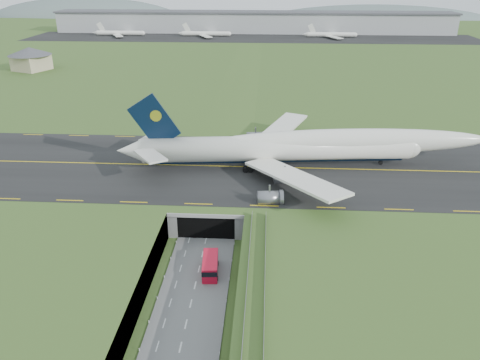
{
  "coord_description": "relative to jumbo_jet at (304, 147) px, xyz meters",
  "views": [
    {
      "loc": [
        12.08,
        -75.61,
        52.03
      ],
      "look_at": [
        6.38,
        20.0,
        8.36
      ],
      "focal_mm": 35.0,
      "sensor_mm": 36.0,
      "label": 1
    }
  ],
  "objects": [
    {
      "name": "jumbo_jet",
      "position": [
        0.0,
        0.0,
        0.0
      ],
      "size": [
        92.9,
        59.79,
        19.88
      ],
      "rotation": [
        0.0,
        0.0,
        0.1
      ],
      "color": "white",
      "rests_on": "ground"
    },
    {
      "name": "taxiway",
      "position": [
        -21.38,
        -1.37,
        -5.26
      ],
      "size": [
        800.0,
        44.0,
        0.18
      ],
      "primitive_type": "cube",
      "color": "black",
      "rests_on": "airfield_deck"
    },
    {
      "name": "shuttle_tram",
      "position": [
        -19.11,
        -38.22,
        -9.67
      ],
      "size": [
        3.37,
        7.65,
        3.05
      ],
      "rotation": [
        0.0,
        0.0,
        0.08
      ],
      "color": "red",
      "rests_on": "ground"
    },
    {
      "name": "cargo_terminal",
      "position": [
        -21.62,
        265.05,
        2.61
      ],
      "size": [
        320.0,
        67.0,
        15.6
      ],
      "color": "#B2B2B2",
      "rests_on": "ground"
    },
    {
      "name": "service_building",
      "position": [
        -124.62,
        114.39,
        1.2
      ],
      "size": [
        26.44,
        26.44,
        11.04
      ],
      "rotation": [
        0.0,
        0.0,
        -0.39
      ],
      "color": "#C3B48D",
      "rests_on": "ground"
    },
    {
      "name": "ground",
      "position": [
        -21.38,
        -34.37,
        -11.35
      ],
      "size": [
        900.0,
        900.0,
        0.0
      ],
      "primitive_type": "plane",
      "color": "#385622",
      "rests_on": "ground"
    },
    {
      "name": "distant_hills",
      "position": [
        43.0,
        395.63,
        -15.35
      ],
      "size": [
        700.0,
        91.0,
        60.0
      ],
      "color": "slate",
      "rests_on": "ground"
    },
    {
      "name": "tunnel_portal",
      "position": [
        -21.38,
        -17.66,
        -8.01
      ],
      "size": [
        17.0,
        22.3,
        6.0
      ],
      "color": "gray",
      "rests_on": "ground"
    },
    {
      "name": "airfield_deck",
      "position": [
        -21.38,
        -34.37,
        -8.35
      ],
      "size": [
        800.0,
        800.0,
        6.0
      ],
      "primitive_type": "cube",
      "color": "gray",
      "rests_on": "ground"
    },
    {
      "name": "guideway",
      "position": [
        -10.38,
        -53.48,
        -6.02
      ],
      "size": [
        3.0,
        53.0,
        7.05
      ],
      "color": "#A8A8A3",
      "rests_on": "ground"
    },
    {
      "name": "trench_road",
      "position": [
        -21.38,
        -41.87,
        -11.25
      ],
      "size": [
        12.0,
        75.0,
        0.2
      ],
      "primitive_type": "cube",
      "color": "slate",
      "rests_on": "ground"
    }
  ]
}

